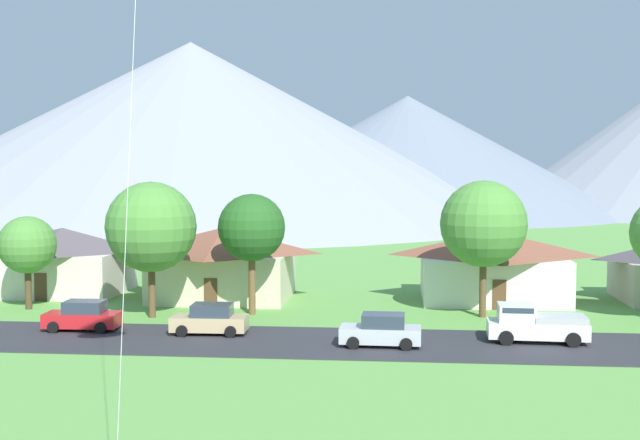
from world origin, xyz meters
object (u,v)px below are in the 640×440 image
(house_leftmost, at_px, (223,262))
(tree_near_right, at_px, (27,245))
(tree_far_right, at_px, (252,228))
(parked_car_red_west_end, at_px, (83,316))
(house_left_center, at_px, (63,259))
(house_right_center, at_px, (492,264))
(parked_car_tan_mid_west, at_px, (210,320))
(parked_car_silver_mid_east, at_px, (381,331))
(pickup_truck_white_west_side, at_px, (534,324))
(tree_near_left, at_px, (151,227))
(tree_left_of_center, at_px, (484,224))

(house_leftmost, distance_m, tree_near_right, 13.17)
(house_leftmost, xyz_separation_m, tree_near_right, (-11.89, -5.43, 1.61))
(tree_far_right, distance_m, parked_car_red_west_end, 11.57)
(house_left_center, xyz_separation_m, tree_near_right, (0.54, -6.78, 1.72))
(house_right_center, height_order, parked_car_tan_mid_west, house_right_center)
(house_right_center, bearing_deg, parked_car_silver_mid_east, -115.61)
(house_left_center, height_order, parked_car_red_west_end, house_left_center)
(house_leftmost, height_order, parked_car_tan_mid_west, house_leftmost)
(parked_car_red_west_end, xyz_separation_m, parked_car_silver_mid_east, (17.05, -2.45, 0.00))
(house_right_center, height_order, parked_car_red_west_end, house_right_center)
(house_left_center, xyz_separation_m, parked_car_red_west_end, (6.92, -13.33, -1.66))
(tree_far_right, relative_size, pickup_truck_white_west_side, 1.46)
(parked_car_silver_mid_east, bearing_deg, parked_car_red_west_end, 171.83)
(tree_near_left, xyz_separation_m, tree_left_of_center, (20.55, 2.12, 0.18))
(tree_left_of_center, height_order, tree_near_right, tree_left_of_center)
(tree_left_of_center, bearing_deg, house_left_center, 167.43)
(tree_left_of_center, bearing_deg, house_leftmost, 163.13)
(house_left_center, bearing_deg, house_leftmost, -6.21)
(house_right_center, distance_m, tree_far_right, 17.66)
(tree_near_right, relative_size, tree_far_right, 0.80)
(house_leftmost, distance_m, tree_left_of_center, 18.76)
(parked_car_silver_mid_east, height_order, pickup_truck_white_west_side, pickup_truck_white_west_side)
(house_right_center, height_order, tree_left_of_center, tree_left_of_center)
(parked_car_red_west_end, bearing_deg, pickup_truck_white_west_side, -1.61)
(tree_far_right, relative_size, parked_car_tan_mid_west, 1.81)
(tree_near_left, bearing_deg, parked_car_red_west_end, -120.51)
(tree_near_left, xyz_separation_m, parked_car_silver_mid_east, (14.41, -6.93, -4.79))
(tree_far_right, height_order, parked_car_tan_mid_west, tree_far_right)
(tree_left_of_center, height_order, parked_car_red_west_end, tree_left_of_center)
(tree_far_right, height_order, pickup_truck_white_west_side, tree_far_right)
(house_leftmost, xyz_separation_m, tree_left_of_center, (17.69, -5.36, 3.21))
(tree_near_left, bearing_deg, tree_left_of_center, 5.90)
(house_left_center, bearing_deg, tree_far_right, -24.94)
(tree_left_of_center, relative_size, tree_far_right, 1.11)
(parked_car_tan_mid_west, bearing_deg, tree_near_right, 153.62)
(tree_near_left, height_order, parked_car_red_west_end, tree_near_left)
(parked_car_red_west_end, xyz_separation_m, parked_car_tan_mid_west, (7.48, -0.33, 0.00))
(tree_near_left, relative_size, parked_car_red_west_end, 1.99)
(tree_far_right, distance_m, parked_car_silver_mid_east, 12.82)
(pickup_truck_white_west_side, bearing_deg, parked_car_red_west_end, 178.39)
(parked_car_red_west_end, bearing_deg, tree_far_right, 34.98)
(house_right_center, distance_m, parked_car_silver_mid_east, 17.43)
(house_left_center, bearing_deg, parked_car_red_west_end, -62.55)
(tree_near_right, xyz_separation_m, parked_car_tan_mid_west, (13.86, -6.88, -3.38))
(house_leftmost, bearing_deg, tree_far_right, -61.75)
(house_left_center, xyz_separation_m, parked_car_tan_mid_west, (14.41, -13.66, -1.66))
(parked_car_tan_mid_west, bearing_deg, parked_car_red_west_end, 177.46)
(tree_near_left, height_order, parked_car_silver_mid_east, tree_near_left)
(house_right_center, relative_size, parked_car_red_west_end, 2.48)
(house_leftmost, relative_size, parked_car_red_west_end, 2.38)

